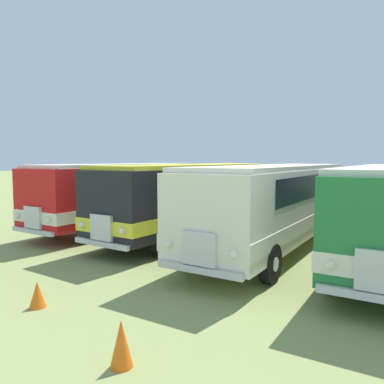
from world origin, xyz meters
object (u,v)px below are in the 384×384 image
at_px(cone_near_end, 121,343).
at_px(cone_mid_row, 37,294).
at_px(bus_third_in_row, 277,200).
at_px(bus_second_in_row, 194,194).
at_px(bus_first_in_row, 125,190).

xyz_separation_m(cone_near_end, cone_mid_row, (-3.14, 0.82, -0.09)).
bearing_deg(cone_mid_row, bus_third_in_row, 71.65).
bearing_deg(bus_second_in_row, cone_mid_row, -82.42).
bearing_deg(cone_mid_row, bus_second_in_row, 97.58).
xyz_separation_m(bus_first_in_row, cone_near_end, (8.00, -9.15, -1.38)).
relative_size(bus_first_in_row, cone_mid_row, 17.02).
relative_size(bus_second_in_row, bus_third_in_row, 0.96).
xyz_separation_m(bus_first_in_row, bus_third_in_row, (7.48, -0.43, 0.01)).
distance_m(bus_second_in_row, bus_third_in_row, 3.78).
bearing_deg(cone_near_end, bus_third_in_row, 93.40).
height_order(bus_first_in_row, cone_mid_row, bus_first_in_row).
distance_m(bus_first_in_row, cone_near_end, 12.23).
height_order(bus_second_in_row, bus_third_in_row, same).
distance_m(bus_second_in_row, cone_near_end, 10.27).
bearing_deg(bus_third_in_row, bus_first_in_row, 176.68).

